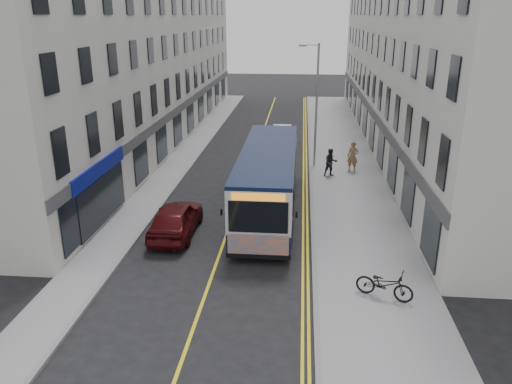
% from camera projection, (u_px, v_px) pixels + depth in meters
% --- Properties ---
extents(ground, '(140.00, 140.00, 0.00)m').
position_uv_depth(ground, '(217.00, 261.00, 20.72)').
color(ground, black).
rests_on(ground, ground).
extents(pavement_east, '(4.50, 64.00, 0.12)m').
position_uv_depth(pavement_east, '(346.00, 176.00, 31.42)').
color(pavement_east, gray).
rests_on(pavement_east, ground).
extents(pavement_west, '(2.00, 64.00, 0.12)m').
position_uv_depth(pavement_west, '(172.00, 171.00, 32.39)').
color(pavement_west, gray).
rests_on(pavement_west, ground).
extents(kerb_east, '(0.18, 64.00, 0.13)m').
position_uv_depth(kerb_east, '(311.00, 175.00, 31.61)').
color(kerb_east, slate).
rests_on(kerb_east, ground).
extents(kerb_west, '(0.18, 64.00, 0.13)m').
position_uv_depth(kerb_west, '(187.00, 172.00, 32.30)').
color(kerb_west, slate).
rests_on(kerb_west, ground).
extents(road_centre_line, '(0.12, 64.00, 0.01)m').
position_uv_depth(road_centre_line, '(248.00, 174.00, 31.98)').
color(road_centre_line, yellow).
rests_on(road_centre_line, ground).
extents(road_dbl_yellow_inner, '(0.10, 64.00, 0.01)m').
position_uv_depth(road_dbl_yellow_inner, '(303.00, 176.00, 31.67)').
color(road_dbl_yellow_inner, yellow).
rests_on(road_dbl_yellow_inner, ground).
extents(road_dbl_yellow_outer, '(0.10, 64.00, 0.01)m').
position_uv_depth(road_dbl_yellow_outer, '(307.00, 176.00, 31.65)').
color(road_dbl_yellow_outer, yellow).
rests_on(road_dbl_yellow_outer, ground).
extents(terrace_east, '(6.00, 46.00, 13.00)m').
position_uv_depth(terrace_east, '(413.00, 59.00, 37.26)').
color(terrace_east, silver).
rests_on(terrace_east, ground).
extents(terrace_west, '(6.00, 46.00, 13.00)m').
position_uv_depth(terrace_west, '(146.00, 57.00, 39.02)').
color(terrace_west, beige).
rests_on(terrace_west, ground).
extents(streetlamp, '(1.32, 0.18, 8.00)m').
position_uv_depth(streetlamp, '(315.00, 102.00, 32.03)').
color(streetlamp, gray).
rests_on(streetlamp, ground).
extents(city_bus, '(2.70, 11.59, 3.37)m').
position_uv_depth(city_bus, '(268.00, 179.00, 25.09)').
color(city_bus, black).
rests_on(city_bus, ground).
extents(bicycle, '(2.16, 1.42, 1.07)m').
position_uv_depth(bicycle, '(385.00, 284.00, 17.62)').
color(bicycle, black).
rests_on(bicycle, pavement_east).
extents(pedestrian_near, '(0.82, 0.67, 1.94)m').
position_uv_depth(pedestrian_near, '(353.00, 156.00, 31.90)').
color(pedestrian_near, olive).
rests_on(pedestrian_near, pavement_east).
extents(pedestrian_far, '(0.99, 0.86, 1.74)m').
position_uv_depth(pedestrian_far, '(331.00, 162.00, 30.97)').
color(pedestrian_far, black).
rests_on(pedestrian_far, pavement_east).
extents(car_white, '(1.48, 4.20, 1.38)m').
position_uv_depth(car_white, '(282.00, 135.00, 39.48)').
color(car_white, white).
rests_on(car_white, ground).
extents(car_maroon, '(1.88, 4.63, 1.58)m').
position_uv_depth(car_maroon, '(176.00, 218.00, 22.98)').
color(car_maroon, '#470B0E').
rests_on(car_maroon, ground).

